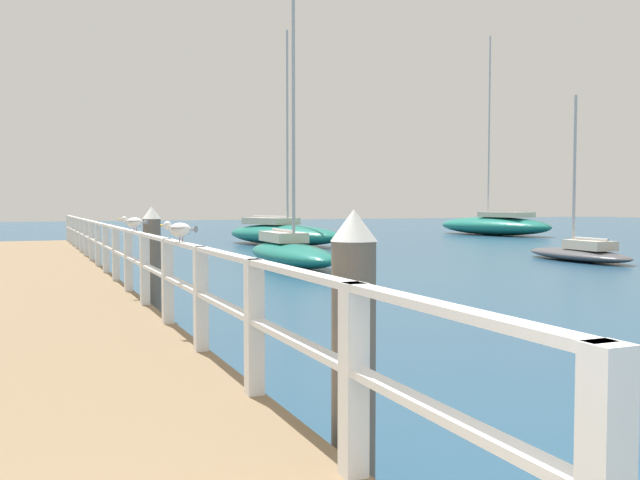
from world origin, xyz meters
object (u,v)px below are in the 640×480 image
Objects in this scene: boat_3 at (579,252)px; boat_4 at (494,225)px; dock_piling_near at (354,351)px; boat_1 at (282,234)px; seagull_background at (134,222)px; dock_piling_far at (152,262)px; seagull_foreground at (180,229)px; boat_6 at (290,252)px.

boat_3 is 0.45× the size of boat_4.
dock_piling_near is 0.33× the size of boat_3.
boat_4 is at bearing 179.24° from boat_1.
seagull_background is (-0.39, 6.61, 0.66)m from dock_piling_near.
seagull_background is (-0.39, -0.78, 0.66)m from dock_piling_far.
boat_3 is 19.28m from boat_4.
seagull_foreground is 18.07m from boat_3.
dock_piling_near and dock_piling_far have the same top height.
seagull_foreground is at bearing 96.52° from dock_piling_near.
boat_4 is 23.89m from boat_6.
boat_4 reaches higher than boat_1.
dock_piling_near is 19.81m from boat_3.
boat_6 is (5.74, 11.93, -1.14)m from seagull_foreground.
boat_3 is at bearing 97.83° from boat_1.
boat_6 is (-3.41, -10.07, -0.10)m from boat_1.
seagull_background is at bearing 58.84° from boat_6.
dock_piling_far is at bearing 15.01° from seagull_background.
boat_1 is at bearing 15.30° from seagull_background.
seagull_foreground is at bearing -138.68° from seagull_background.
seagull_background is 33.95m from boat_4.
dock_piling_near is 38.58m from boat_4.
seagull_foreground is at bearing 66.61° from boat_6.
seagull_background is at bearing 52.87° from seagull_foreground.
boat_4 reaches higher than boat_6.
boat_1 is (8.77, 25.37, -0.38)m from dock_piling_near.
boat_1 reaches higher than seagull_background.
boat_3 is (15.01, 9.98, -1.28)m from seagull_foreground.
dock_piling_near is at bearing -90.00° from dock_piling_far.
boat_6 is (-18.70, -14.86, -0.18)m from boat_4.
boat_3 is at bearing 22.16° from dock_piling_far.
boat_1 is 13.38m from boat_3.
seagull_background is 16.50m from boat_3.
boat_1 is 0.80× the size of boat_4.
dock_piling_far is at bearing 58.19° from boat_6.
boat_1 is at bearing 121.79° from boat_3.
dock_piling_near reaches higher than seagull_foreground.
dock_piling_far is at bearing 90.00° from dock_piling_near.
dock_piling_far is (0.00, 7.39, 0.00)m from dock_piling_near.
seagull_foreground is at bearing -95.47° from dock_piling_far.
boat_1 is 1.76× the size of boat_3.
dock_piling_far is 4.62× the size of seagull_background.
dock_piling_far reaches higher than seagull_background.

